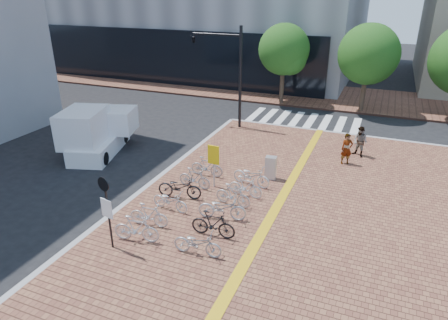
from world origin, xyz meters
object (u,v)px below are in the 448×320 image
at_px(utility_box, 271,168).
at_px(yellow_sign, 214,159).
at_px(bike_8, 222,208).
at_px(box_truck, 97,132).
at_px(bike_6, 198,243).
at_px(pedestrian_a, 347,149).
at_px(bike_1, 149,215).
at_px(bike_0, 136,229).
at_px(bike_9, 233,195).
at_px(notice_sign, 107,204).
at_px(bike_11, 251,176).
at_px(bike_5, 207,167).
at_px(bike_10, 246,187).
at_px(pedestrian_b, 360,142).
at_px(bike_3, 180,187).
at_px(bike_2, 170,201).
at_px(bike_4, 195,178).
at_px(traffic_light_pole, 219,58).
at_px(bike_7, 213,224).

distance_m(utility_box, yellow_sign, 2.92).
xyz_separation_m(bike_8, box_truck, (-9.00, 3.96, 0.58)).
bearing_deg(bike_6, pedestrian_a, -25.53).
bearing_deg(bike_6, bike_1, 65.32).
bearing_deg(bike_0, bike_1, -4.10).
height_order(bike_9, yellow_sign, yellow_sign).
relative_size(bike_6, notice_sign, 0.63).
height_order(bike_0, yellow_sign, yellow_sign).
distance_m(bike_11, box_truck, 9.17).
height_order(bike_5, bike_11, bike_5).
relative_size(bike_10, bike_11, 0.85).
bearing_deg(bike_6, box_truck, 50.45).
relative_size(bike_9, pedestrian_b, 0.97).
xyz_separation_m(bike_8, pedestrian_b, (4.36, 8.61, 0.32)).
xyz_separation_m(bike_5, utility_box, (2.90, 0.88, 0.07)).
xyz_separation_m(bike_3, bike_10, (2.57, 1.17, -0.04)).
xyz_separation_m(bike_1, bike_11, (2.50, 4.67, 0.01)).
height_order(bike_11, pedestrian_a, pedestrian_a).
relative_size(bike_2, bike_5, 1.02).
bearing_deg(pedestrian_a, bike_11, -157.67).
bearing_deg(bike_5, bike_6, -160.78).
distance_m(bike_2, bike_4, 2.14).
bearing_deg(bike_5, notice_sign, 171.68).
bearing_deg(traffic_light_pole, bike_11, -57.58).
distance_m(bike_9, box_truck, 9.46).
xyz_separation_m(bike_0, pedestrian_a, (6.06, 9.83, 0.30)).
xyz_separation_m(pedestrian_b, yellow_sign, (-5.75, -6.23, 0.58)).
relative_size(bike_0, bike_1, 1.08).
height_order(bike_11, traffic_light_pole, traffic_light_pole).
xyz_separation_m(pedestrian_a, box_truck, (-12.81, -3.35, 0.27)).
distance_m(bike_4, bike_7, 3.93).
distance_m(bike_6, box_truck, 11.11).
distance_m(bike_11, utility_box, 1.18).
distance_m(bike_9, utility_box, 3.13).
xyz_separation_m(bike_7, utility_box, (0.59, 5.39, 0.05)).
xyz_separation_m(notice_sign, traffic_light_pole, (-1.84, 13.92, 2.59)).
distance_m(pedestrian_b, notice_sign, 13.85).
relative_size(pedestrian_b, yellow_sign, 0.81).
bearing_deg(box_truck, yellow_sign, -11.75).
height_order(pedestrian_b, box_truck, box_truck).
bearing_deg(bike_1, bike_5, -8.78).
xyz_separation_m(bike_1, bike_7, (2.52, 0.29, 0.04)).
distance_m(bike_1, bike_9, 3.56).
xyz_separation_m(bike_0, bike_3, (-0.09, 3.42, -0.00)).
relative_size(pedestrian_a, pedestrian_b, 0.99).
bearing_deg(yellow_sign, traffic_light_pole, 111.44).
relative_size(bike_4, traffic_light_pole, 0.25).
relative_size(bike_3, yellow_sign, 0.95).
relative_size(bike_9, traffic_light_pole, 0.25).
bearing_deg(bike_1, pedestrian_a, -41.30).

